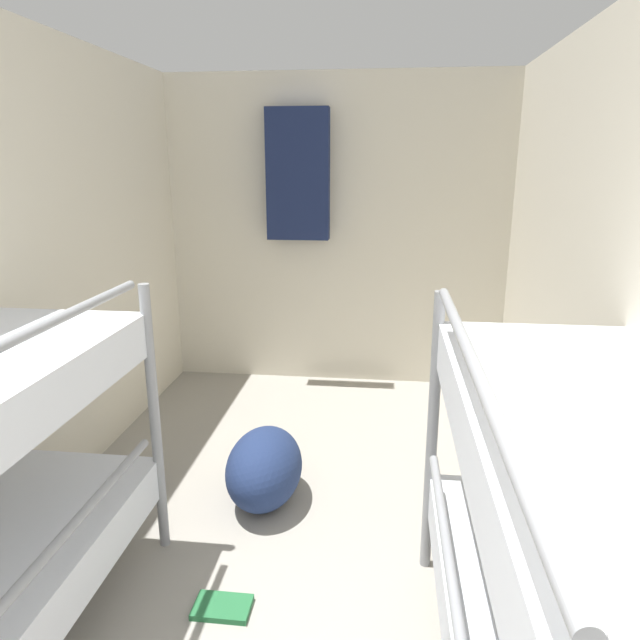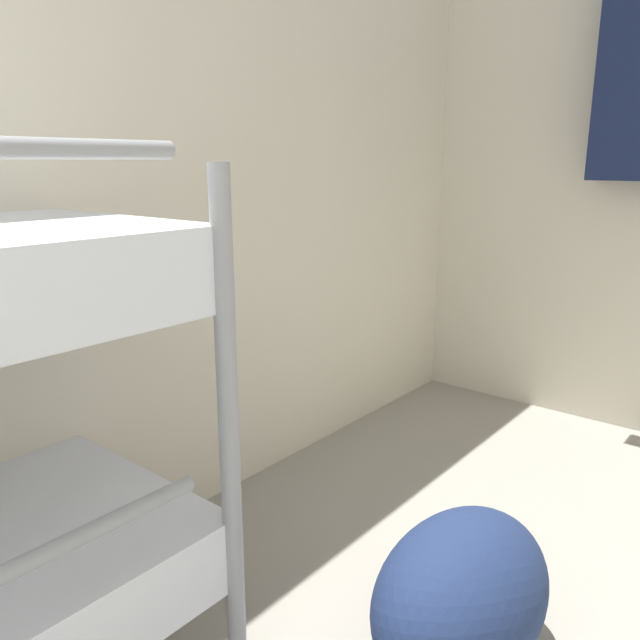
{
  "view_description": "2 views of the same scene",
  "coord_description": "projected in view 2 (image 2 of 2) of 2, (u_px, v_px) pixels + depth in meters",
  "views": [
    {
      "loc": [
        0.37,
        0.22,
        1.64
      ],
      "look_at": [
        0.06,
        2.87,
        0.9
      ],
      "focal_mm": 32.0,
      "sensor_mm": 36.0,
      "label": 1
    },
    {
      "loc": [
        0.35,
        1.49,
        1.18
      ],
      "look_at": [
        -0.75,
        2.82,
        0.74
      ],
      "focal_mm": 35.0,
      "sensor_mm": 36.0,
      "label": 2
    }
  ],
  "objects": [
    {
      "name": "wall_left",
      "position": [
        0.0,
        184.0,
        1.55
      ],
      "size": [
        0.06,
        4.53,
        2.26
      ],
      "color": "beige",
      "rests_on": "ground_plane"
    },
    {
      "name": "duffel_bag",
      "position": [
        462.0,
        594.0,
        1.48
      ],
      "size": [
        0.37,
        0.55,
        0.37
      ],
      "color": "navy",
      "rests_on": "ground_plane"
    }
  ]
}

